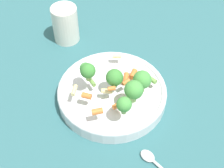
{
  "coord_description": "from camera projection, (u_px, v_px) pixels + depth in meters",
  "views": [
    {
      "loc": [
        -0.31,
        -0.42,
        0.64
      ],
      "look_at": [
        0.0,
        0.0,
        0.05
      ],
      "focal_mm": 50.0,
      "sensor_mm": 36.0,
      "label": 1
    }
  ],
  "objects": [
    {
      "name": "ground_plane",
      "position": [
        112.0,
        98.0,
        0.82
      ],
      "size": [
        3.0,
        3.0,
        0.0
      ],
      "primitive_type": "plane",
      "color": "#2D6066"
    },
    {
      "name": "cup",
      "position": [
        65.0,
        24.0,
        0.93
      ],
      "size": [
        0.08,
        0.08,
        0.11
      ],
      "color": "silver",
      "rests_on": "ground_plane"
    },
    {
      "name": "spoon",
      "position": [
        161.0,
        168.0,
        0.68
      ],
      "size": [
        0.04,
        0.19,
        0.01
      ],
      "rotation": [
        0.0,
        0.0,
        7.98
      ],
      "color": "silver",
      "rests_on": "ground_plane"
    },
    {
      "name": "pasta_salad",
      "position": [
        121.0,
        83.0,
        0.74
      ],
      "size": [
        0.2,
        0.19,
        0.09
      ],
      "color": "#8CB766",
      "rests_on": "bowl"
    },
    {
      "name": "bowl",
      "position": [
        112.0,
        93.0,
        0.8
      ],
      "size": [
        0.28,
        0.28,
        0.04
      ],
      "color": "silver",
      "rests_on": "ground_plane"
    }
  ]
}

